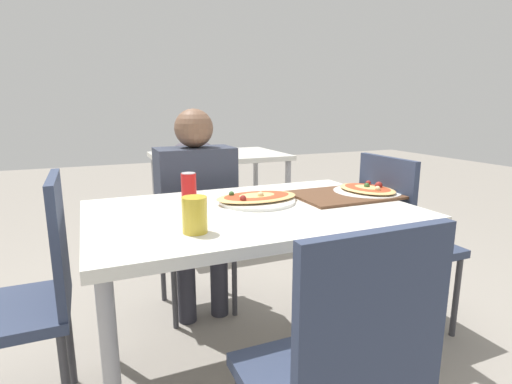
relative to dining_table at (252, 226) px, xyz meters
name	(u,v)px	position (x,y,z in m)	size (l,w,h in m)	color
ground_plane	(252,373)	(0.00, 0.00, -0.69)	(14.00, 14.00, 0.00)	gray
dining_table	(252,226)	(0.00, 0.00, 0.00)	(1.30, 0.84, 0.77)	silver
chair_far_seated	(192,219)	(-0.07, 0.75, -0.16)	(0.40, 0.40, 0.94)	#2D3851
chair_near_camera	(339,377)	(-0.08, -0.75, -0.16)	(0.40, 0.40, 0.94)	#2D3851
chair_side_left	(30,291)	(-0.83, 0.07, -0.16)	(0.40, 0.40, 0.94)	#2D3851
chair_side_right	(400,236)	(0.83, 0.03, -0.16)	(0.40, 0.40, 0.94)	#2D3851
person_seated	(197,195)	(-0.07, 0.63, 0.00)	(0.42, 0.26, 1.16)	#2D2D38
pizza_main	(257,198)	(0.06, 0.08, 0.09)	(0.37, 0.33, 0.05)	white
soda_can	(189,187)	(-0.21, 0.23, 0.14)	(0.07, 0.07, 0.12)	red
drink_glass	(195,215)	(-0.30, -0.22, 0.14)	(0.08, 0.08, 0.12)	gold
serving_tray	(345,195)	(0.48, 0.03, 0.08)	(0.47, 0.33, 0.01)	brown
pizza_second	(367,190)	(0.61, 0.03, 0.09)	(0.32, 0.32, 0.06)	white
background_table	(214,161)	(0.41, 1.84, 0.02)	(1.10, 0.80, 0.89)	silver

